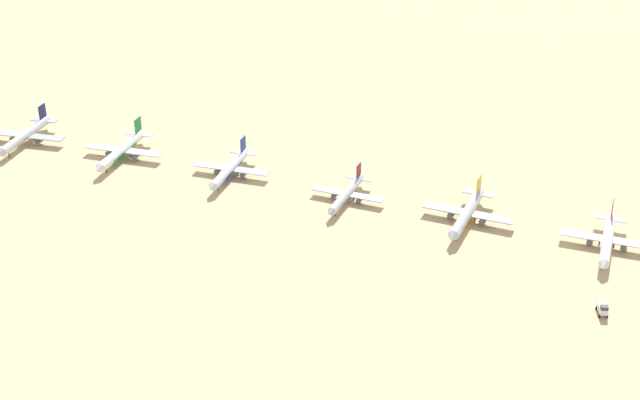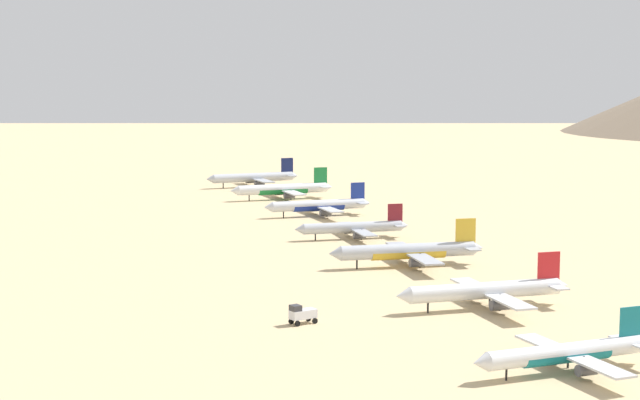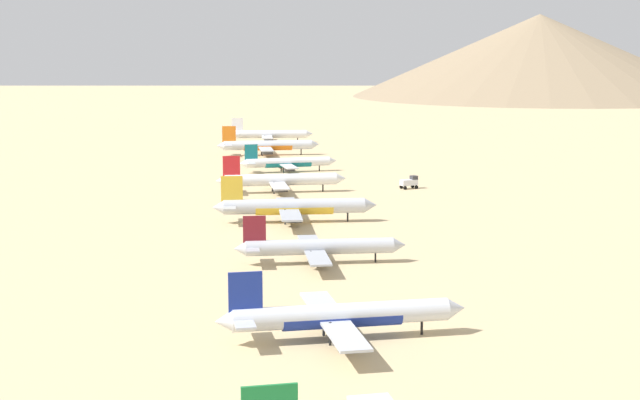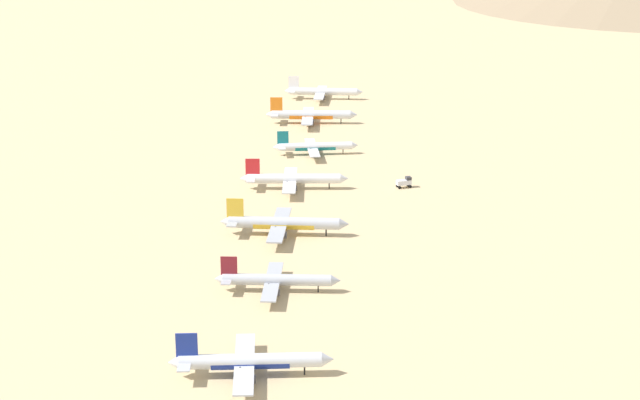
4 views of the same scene
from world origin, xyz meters
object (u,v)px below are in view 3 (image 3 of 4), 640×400
parked_jet_3 (318,247)px  parked_jet_8 (269,134)px  parked_jet_6 (287,163)px  service_truck (410,182)px  parked_jet_4 (293,207)px  parked_jet_5 (279,180)px  parked_jet_7 (267,145)px  parked_jet_2 (340,316)px

parked_jet_3 → parked_jet_8: 237.05m
parked_jet_6 → service_truck: 54.08m
parked_jet_4 → parked_jet_6: parked_jet_4 is taller
parked_jet_4 → parked_jet_5: size_ratio=1.05×
parked_jet_4 → parked_jet_8: size_ratio=1.06×
parked_jet_7 → parked_jet_2: bearing=-97.4°
parked_jet_3 → parked_jet_8: (32.03, 234.88, 0.34)m
parked_jet_4 → parked_jet_7: parked_jet_4 is taller
parked_jet_4 → parked_jet_8: bearing=81.6°
parked_jet_3 → parked_jet_5: (9.75, 92.34, 0.39)m
parked_jet_2 → parked_jet_3: bearing=80.7°
parked_jet_7 → parked_jet_6: bearing=-92.2°
parked_jet_8 → service_truck: bearing=-83.1°
parked_jet_4 → parked_jet_5: 47.87m
parked_jet_2 → parked_jet_3: parked_jet_2 is taller
parked_jet_4 → service_truck: parked_jet_4 is taller
parked_jet_5 → service_truck: 39.85m
parked_jet_3 → service_truck: parked_jet_3 is taller
parked_jet_7 → parked_jet_5: bearing=-97.8°
parked_jet_4 → parked_jet_3: bearing=-95.2°
parked_jet_2 → parked_jet_6: parked_jet_2 is taller
parked_jet_6 → parked_jet_5: bearing=-104.1°
parked_jet_2 → service_truck: 151.04m
parked_jet_3 → parked_jet_5: size_ratio=0.90×
parked_jet_6 → parked_jet_3: bearing=-98.7°
parked_jet_7 → parked_jet_8: 48.61m
parked_jet_2 → parked_jet_6: 187.73m
parked_jet_5 → parked_jet_2: bearing=-97.2°
parked_jet_2 → parked_jet_7: size_ratio=0.94×
parked_jet_3 → parked_jet_7: 188.53m
parked_jet_3 → parked_jet_6: size_ratio=1.02×
parked_jet_5 → parked_jet_8: (22.27, 142.54, -0.05)m
parked_jet_6 → service_truck: size_ratio=6.09×
parked_jet_3 → parked_jet_6: 138.24m
parked_jet_4 → parked_jet_6: (16.77, 91.86, -0.63)m
parked_jet_5 → service_truck: bearing=-2.2°
parked_jet_7 → service_truck: parked_jet_7 is taller
parked_jet_2 → parked_jet_8: 286.53m
parked_jet_6 → parked_jet_2: bearing=-98.8°
parked_jet_3 → parked_jet_8: parked_jet_8 is taller
parked_jet_5 → parked_jet_7: parked_jet_7 is taller
parked_jet_6 → service_truck: bearing=-58.0°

